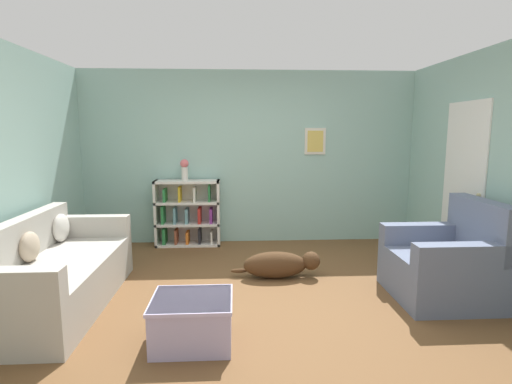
{
  "coord_description": "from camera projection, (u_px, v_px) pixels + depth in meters",
  "views": [
    {
      "loc": [
        -0.23,
        -3.86,
        1.7
      ],
      "look_at": [
        0.0,
        0.4,
        1.05
      ],
      "focal_mm": 28.0,
      "sensor_mm": 36.0,
      "label": 1
    }
  ],
  "objects": [
    {
      "name": "ground_plane",
      "position": [
        258.0,
        299.0,
        4.08
      ],
      "size": [
        14.0,
        14.0,
        0.0
      ],
      "primitive_type": "plane",
      "color": "brown"
    },
    {
      "name": "wall_back",
      "position": [
        250.0,
        158.0,
        6.11
      ],
      "size": [
        5.6,
        0.13,
        2.6
      ],
      "color": "#93BCB2",
      "rests_on": "ground_plane"
    },
    {
      "name": "wall_right",
      "position": [
        509.0,
        172.0,
        4.04
      ],
      "size": [
        0.16,
        5.0,
        2.6
      ],
      "color": "#93BCB2",
      "rests_on": "ground_plane"
    },
    {
      "name": "couch",
      "position": [
        53.0,
        275.0,
        3.88
      ],
      "size": [
        0.9,
        2.02,
        0.86
      ],
      "color": "#ADA89E",
      "rests_on": "ground_plane"
    },
    {
      "name": "bookshelf",
      "position": [
        188.0,
        214.0,
        5.98
      ],
      "size": [
        0.96,
        0.31,
        0.98
      ],
      "color": "silver",
      "rests_on": "ground_plane"
    },
    {
      "name": "recliner_chair",
      "position": [
        448.0,
        264.0,
        4.08
      ],
      "size": [
        0.97,
        0.99,
        1.02
      ],
      "color": "slate",
      "rests_on": "ground_plane"
    },
    {
      "name": "coffee_table",
      "position": [
        192.0,
        319.0,
        3.21
      ],
      "size": [
        0.65,
        0.56,
        0.38
      ],
      "color": "#ADA3CC",
      "rests_on": "ground_plane"
    },
    {
      "name": "dog",
      "position": [
        280.0,
        264.0,
        4.66
      ],
      "size": [
        1.05,
        0.28,
        0.31
      ],
      "color": "#472D19",
      "rests_on": "ground_plane"
    },
    {
      "name": "vase",
      "position": [
        185.0,
        168.0,
        5.85
      ],
      "size": [
        0.12,
        0.12,
        0.31
      ],
      "color": "silver",
      "rests_on": "bookshelf"
    }
  ]
}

